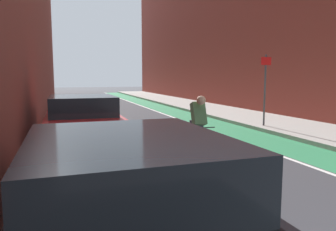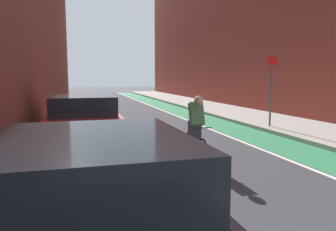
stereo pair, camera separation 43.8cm
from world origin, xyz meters
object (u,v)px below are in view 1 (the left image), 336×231
at_px(parked_sedan_red, 82,122).
at_px(street_sign_post, 265,84).
at_px(cyclist_mid, 198,127).
at_px(parked_sedan_black, 124,210).

height_order(parked_sedan_red, street_sign_post, street_sign_post).
relative_size(cyclist_mid, street_sign_post, 0.61).
bearing_deg(cyclist_mid, parked_sedan_black, -121.57).
xyz_separation_m(parked_sedan_black, street_sign_post, (7.00, 7.78, 0.99)).
xyz_separation_m(parked_sedan_red, cyclist_mid, (2.64, -1.89, 0.02)).
distance_m(parked_sedan_black, street_sign_post, 10.51).
bearing_deg(street_sign_post, cyclist_mid, -141.42).
xyz_separation_m(parked_sedan_black, parked_sedan_red, (-0.00, 6.19, 0.00)).
xyz_separation_m(parked_sedan_black, cyclist_mid, (2.64, 4.30, 0.02)).
bearing_deg(parked_sedan_red, parked_sedan_black, -90.00).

